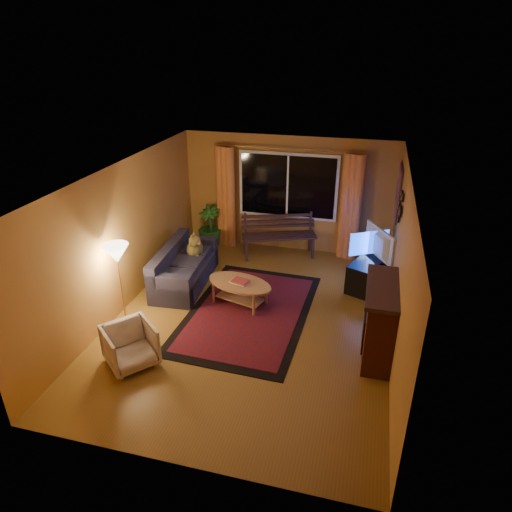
% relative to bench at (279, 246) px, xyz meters
% --- Properties ---
extents(floor, '(4.50, 6.00, 0.02)m').
position_rel_bench_xyz_m(floor, '(0.07, -2.53, -0.25)').
color(floor, brown).
rests_on(floor, ground).
extents(ceiling, '(4.50, 6.00, 0.02)m').
position_rel_bench_xyz_m(ceiling, '(0.07, -2.53, 2.27)').
color(ceiling, white).
rests_on(ceiling, ground).
extents(wall_back, '(4.50, 0.02, 2.50)m').
position_rel_bench_xyz_m(wall_back, '(0.07, 0.48, 1.01)').
color(wall_back, '#BC7E37').
rests_on(wall_back, ground).
extents(wall_left, '(0.02, 6.00, 2.50)m').
position_rel_bench_xyz_m(wall_left, '(-2.19, -2.53, 1.01)').
color(wall_left, '#BC7E37').
rests_on(wall_left, ground).
extents(wall_right, '(0.02, 6.00, 2.50)m').
position_rel_bench_xyz_m(wall_right, '(2.33, -2.53, 1.01)').
color(wall_right, '#BC7E37').
rests_on(wall_right, ground).
extents(window, '(2.00, 0.02, 1.30)m').
position_rel_bench_xyz_m(window, '(0.07, 0.42, 1.21)').
color(window, black).
rests_on(window, wall_back).
extents(curtain_rod, '(3.20, 0.03, 0.03)m').
position_rel_bench_xyz_m(curtain_rod, '(0.07, 0.37, 2.01)').
color(curtain_rod, '#BF8C3F').
rests_on(curtain_rod, wall_back).
extents(curtain_left, '(0.36, 0.36, 2.24)m').
position_rel_bench_xyz_m(curtain_left, '(-1.28, 0.35, 0.88)').
color(curtain_left, orange).
rests_on(curtain_left, ground).
extents(curtain_right, '(0.36, 0.36, 2.24)m').
position_rel_bench_xyz_m(curtain_right, '(1.42, 0.35, 0.88)').
color(curtain_right, orange).
rests_on(curtain_right, ground).
extents(bench, '(1.64, 0.98, 0.47)m').
position_rel_bench_xyz_m(bench, '(0.00, 0.00, 0.00)').
color(bench, '#2F1C20').
rests_on(bench, ground).
extents(potted_plant, '(0.68, 0.68, 0.94)m').
position_rel_bench_xyz_m(potted_plant, '(-1.64, 0.19, 0.23)').
color(potted_plant, '#235B1E').
rests_on(potted_plant, ground).
extents(sofa, '(0.92, 1.91, 0.75)m').
position_rel_bench_xyz_m(sofa, '(-1.49, -1.63, 0.14)').
color(sofa, '#242235').
rests_on(sofa, ground).
extents(dog, '(0.32, 0.43, 0.47)m').
position_rel_bench_xyz_m(dog, '(-1.44, -1.21, 0.37)').
color(dog, olive).
rests_on(dog, sofa).
extents(armchair, '(0.91, 0.91, 0.69)m').
position_rel_bench_xyz_m(armchair, '(-1.31, -4.07, 0.11)').
color(armchair, beige).
rests_on(armchair, ground).
extents(floor_lamp, '(0.31, 0.31, 1.42)m').
position_rel_bench_xyz_m(floor_lamp, '(-1.93, -3.14, 0.47)').
color(floor_lamp, '#BF8C3F').
rests_on(floor_lamp, ground).
extents(rug, '(2.10, 3.21, 0.02)m').
position_rel_bench_xyz_m(rug, '(-0.03, -2.34, -0.23)').
color(rug, '#830B00').
rests_on(rug, ground).
extents(coffee_table, '(1.50, 1.50, 0.44)m').
position_rel_bench_xyz_m(coffee_table, '(-0.26, -2.10, -0.02)').
color(coffee_table, '#B47C4B').
rests_on(coffee_table, ground).
extents(tv_console, '(0.92, 1.41, 0.56)m').
position_rel_bench_xyz_m(tv_console, '(1.96, -0.74, 0.04)').
color(tv_console, black).
rests_on(tv_console, ground).
extents(television, '(0.60, 0.91, 0.56)m').
position_rel_bench_xyz_m(television, '(1.96, -0.74, 0.61)').
color(television, black).
rests_on(television, tv_console).
extents(fireplace, '(0.40, 1.20, 1.10)m').
position_rel_bench_xyz_m(fireplace, '(2.12, -2.93, 0.31)').
color(fireplace, maroon).
rests_on(fireplace, ground).
extents(mirror_cluster, '(0.06, 0.60, 0.56)m').
position_rel_bench_xyz_m(mirror_cluster, '(2.28, -1.23, 1.56)').
color(mirror_cluster, black).
rests_on(mirror_cluster, wall_right).
extents(painting, '(0.04, 0.76, 0.96)m').
position_rel_bench_xyz_m(painting, '(2.29, -0.08, 1.41)').
color(painting, '#E34720').
rests_on(painting, wall_right).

